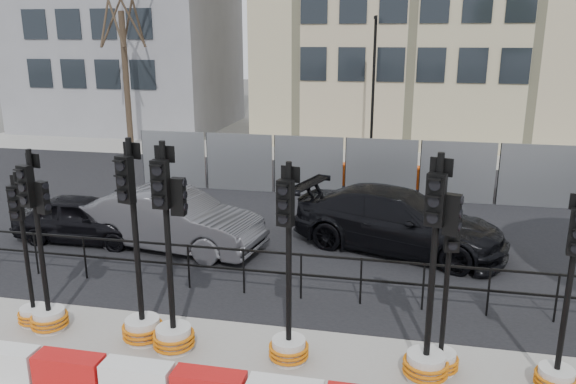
% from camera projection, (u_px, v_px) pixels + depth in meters
% --- Properties ---
extents(ground, '(120.00, 120.00, 0.00)m').
position_uv_depth(ground, '(289.00, 328.00, 10.29)').
color(ground, '#51514C').
rests_on(ground, ground).
extents(road, '(40.00, 14.00, 0.03)m').
position_uv_depth(road, '(336.00, 214.00, 16.89)').
color(road, black).
rests_on(road, ground).
extents(sidewalk_far, '(40.00, 4.00, 0.02)m').
position_uv_depth(sidewalk_far, '(361.00, 155.00, 25.38)').
color(sidewalk_far, gray).
rests_on(sidewalk_far, ground).
extents(building_grey, '(11.00, 9.06, 14.00)m').
position_uv_depth(building_grey, '(127.00, 3.00, 31.92)').
color(building_grey, gray).
rests_on(building_grey, ground).
extents(kerb_railing, '(18.00, 0.04, 1.00)m').
position_uv_depth(kerb_railing, '(301.00, 268.00, 11.24)').
color(kerb_railing, black).
rests_on(kerb_railing, ground).
extents(heras_fencing, '(14.33, 1.72, 2.00)m').
position_uv_depth(heras_fencing, '(346.00, 171.00, 19.35)').
color(heras_fencing, gray).
rests_on(heras_fencing, ground).
extents(lamp_post_far, '(0.12, 0.56, 6.00)m').
position_uv_depth(lamp_post_far, '(373.00, 85.00, 23.46)').
color(lamp_post_far, black).
rests_on(lamp_post_far, ground).
extents(tree_bare_far, '(2.00, 2.00, 9.00)m').
position_uv_depth(tree_bare_far, '(120.00, 2.00, 25.30)').
color(tree_bare_far, '#473828').
rests_on(tree_bare_far, ground).
extents(traffic_signal_a, '(0.58, 0.58, 2.92)m').
position_uv_depth(traffic_signal_a, '(31.00, 295.00, 10.27)').
color(traffic_signal_a, white).
rests_on(traffic_signal_a, ground).
extents(traffic_signal_b, '(0.66, 0.66, 3.36)m').
position_uv_depth(traffic_signal_b, '(46.00, 290.00, 10.00)').
color(traffic_signal_b, white).
rests_on(traffic_signal_b, ground).
extents(traffic_signal_c, '(0.71, 0.71, 3.62)m').
position_uv_depth(traffic_signal_c, '(140.00, 303.00, 9.64)').
color(traffic_signal_c, white).
rests_on(traffic_signal_c, ground).
extents(traffic_signal_d, '(0.71, 0.71, 3.63)m').
position_uv_depth(traffic_signal_d, '(172.00, 305.00, 9.33)').
color(traffic_signal_d, white).
rests_on(traffic_signal_d, ground).
extents(traffic_signal_e, '(0.66, 0.66, 3.37)m').
position_uv_depth(traffic_signal_e, '(288.00, 324.00, 9.05)').
color(traffic_signal_e, white).
rests_on(traffic_signal_e, ground).
extents(traffic_signal_f, '(0.71, 0.71, 3.61)m').
position_uv_depth(traffic_signal_f, '(429.00, 330.00, 8.53)').
color(traffic_signal_f, white).
rests_on(traffic_signal_f, ground).
extents(traffic_signal_g, '(0.58, 0.58, 2.95)m').
position_uv_depth(traffic_signal_g, '(442.00, 338.00, 8.79)').
color(traffic_signal_g, white).
rests_on(traffic_signal_g, ground).
extents(traffic_signal_h, '(0.62, 0.62, 3.15)m').
position_uv_depth(traffic_signal_h, '(559.00, 353.00, 8.30)').
color(traffic_signal_h, white).
rests_on(traffic_signal_h, ground).
extents(car_a, '(1.55, 3.65, 1.23)m').
position_uv_depth(car_a, '(84.00, 218.00, 14.57)').
color(car_a, black).
rests_on(car_a, ground).
extents(car_b, '(3.05, 5.09, 1.51)m').
position_uv_depth(car_b, '(173.00, 220.00, 14.00)').
color(car_b, '#444448').
rests_on(car_b, ground).
extents(car_c, '(5.11, 6.47, 1.53)m').
position_uv_depth(car_c, '(398.00, 221.00, 13.90)').
color(car_c, black).
rests_on(car_c, ground).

